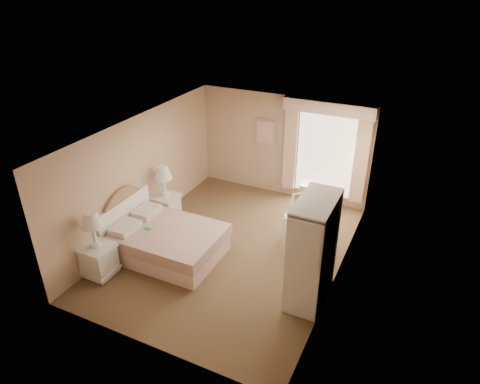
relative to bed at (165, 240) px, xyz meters
The scene contains 9 objects.
room 1.61m from the bed, 31.42° to the left, with size 4.21×5.51×2.51m.
window 4.12m from the bed, 56.92° to the left, with size 2.05×0.22×2.51m.
framed_art 3.68m from the bed, 78.75° to the left, with size 0.52×0.04×0.62m.
bed is the anchor object (origin of this frame).
nightstand_near 1.29m from the bed, 123.84° to the right, with size 0.54×0.54×1.31m.
nightstand_far 1.31m from the bed, 123.23° to the left, with size 0.54×0.54×1.30m.
round_table 3.26m from the bed, 38.26° to the left, with size 0.78×0.78×0.83m.
cafe_chair 2.74m from the bed, 38.82° to the left, with size 0.55×0.55×0.98m.
armoire 2.98m from the bed, ahead, with size 0.57×1.14×1.90m.
Camera 1 is at (3.21, -6.34, 5.06)m, focal length 32.00 mm.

